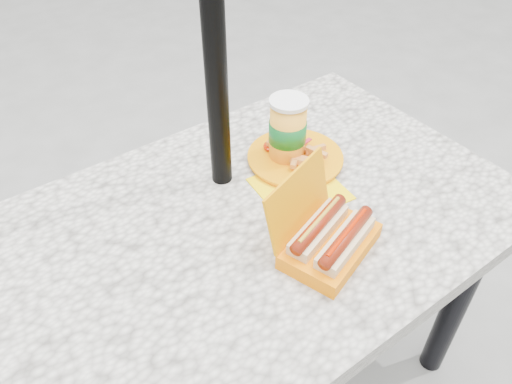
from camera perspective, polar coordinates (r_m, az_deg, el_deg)
ground at (r=1.76m, az=0.35°, el=-20.34°), size 60.00×60.00×0.00m
picnic_table at (r=1.23m, az=0.47°, el=-6.16°), size 1.20×0.80×0.75m
umbrella_pole at (r=1.06m, az=-4.77°, el=16.21°), size 0.05×0.05×2.20m
hotdog_box at (r=1.06m, az=8.27°, el=-5.21°), size 0.26×0.23×0.17m
fries_plate at (r=1.29m, az=4.49°, el=3.80°), size 0.29×0.33×0.05m
soda_cup at (r=1.26m, az=3.63°, el=6.97°), size 0.10×0.10×0.18m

